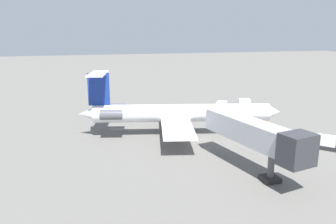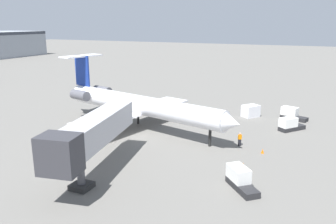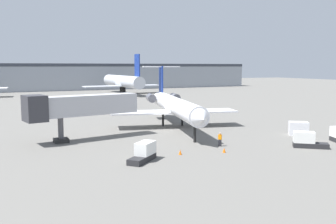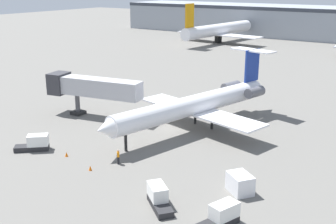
{
  "view_description": "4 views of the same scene",
  "coord_description": "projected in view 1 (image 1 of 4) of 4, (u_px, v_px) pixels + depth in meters",
  "views": [
    {
      "loc": [
        -43.44,
        16.4,
        15.5
      ],
      "look_at": [
        5.39,
        2.07,
        3.12
      ],
      "focal_mm": 34.9,
      "sensor_mm": 36.0,
      "label": 1
    },
    {
      "loc": [
        -38.15,
        -22.24,
        14.81
      ],
      "look_at": [
        4.83,
        -2.69,
        2.33
      ],
      "focal_mm": 36.48,
      "sensor_mm": 36.0,
      "label": 2
    },
    {
      "loc": [
        -22.8,
        -51.13,
        9.68
      ],
      "look_at": [
        0.7,
        -0.95,
        2.8
      ],
      "focal_mm": 39.52,
      "sensor_mm": 36.0,
      "label": 3
    },
    {
      "loc": [
        30.54,
        -46.66,
        19.56
      ],
      "look_at": [
        0.93,
        -2.92,
        3.12
      ],
      "focal_mm": 45.21,
      "sensor_mm": 36.0,
      "label": 4
    }
  ],
  "objects": [
    {
      "name": "ground_plane",
      "position": [
        191.0,
        140.0,
        48.66
      ],
      "size": [
        400.0,
        400.0,
        0.1
      ],
      "primitive_type": "cube",
      "color": "#66635E"
    },
    {
      "name": "regional_jet",
      "position": [
        176.0,
        113.0,
        50.12
      ],
      "size": [
        20.6,
        30.8,
        9.7
      ],
      "color": "white",
      "rests_on": "ground_plane"
    },
    {
      "name": "jet_bridge",
      "position": [
        259.0,
        136.0,
        35.86
      ],
      "size": [
        15.22,
        5.67,
        6.19
      ],
      "color": "#ADADB2",
      "rests_on": "ground_plane"
    },
    {
      "name": "ground_crew_marshaller",
      "position": [
        267.0,
        124.0,
        53.77
      ],
      "size": [
        0.46,
        0.47,
        1.69
      ],
      "color": "black",
      "rests_on": "ground_plane"
    },
    {
      "name": "baggage_tug_lead",
      "position": [
        263.0,
        110.0,
        63.57
      ],
      "size": [
        4.01,
        3.58,
        1.9
      ],
      "color": "#262628",
      "rests_on": "ground_plane"
    },
    {
      "name": "baggage_tug_trailing",
      "position": [
        329.0,
        144.0,
        44.3
      ],
      "size": [
        3.91,
        3.71,
        1.9
      ],
      "color": "#262628",
      "rests_on": "ground_plane"
    },
    {
      "name": "baggage_tug_spare",
      "position": [
        246.0,
        104.0,
        69.23
      ],
      "size": [
        2.61,
        4.24,
        1.9
      ],
      "color": "#262628",
      "rests_on": "ground_plane"
    },
    {
      "name": "cargo_container_uld",
      "position": [
        222.0,
        106.0,
        66.45
      ],
      "size": [
        3.17,
        3.01,
        1.89
      ],
      "color": "silver",
      "rests_on": "ground_plane"
    },
    {
      "name": "traffic_cone_near",
      "position": [
        301.0,
        138.0,
        48.49
      ],
      "size": [
        0.36,
        0.36,
        0.55
      ],
      "color": "orange",
      "rests_on": "ground_plane"
    },
    {
      "name": "traffic_cone_mid",
      "position": [
        288.0,
        128.0,
        53.44
      ],
      "size": [
        0.36,
        0.36,
        0.55
      ],
      "color": "orange",
      "rests_on": "ground_plane"
    }
  ]
}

